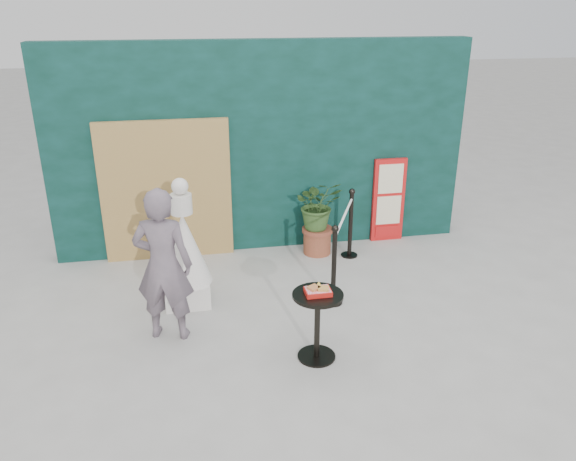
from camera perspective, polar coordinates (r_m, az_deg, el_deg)
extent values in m
plane|color=#ADAAA5|center=(5.96, 2.23, -13.31)|extent=(60.00, 60.00, 0.00)
cube|color=black|center=(8.19, -2.59, 8.34)|extent=(6.00, 0.30, 3.00)
cube|color=tan|center=(8.05, -12.24, 3.90)|extent=(1.80, 0.08, 2.00)
imported|color=slate|center=(6.12, -12.55, -3.46)|extent=(0.71, 0.56, 1.73)
cube|color=red|center=(8.72, 10.16, 3.06)|extent=(0.50, 0.06, 1.30)
cube|color=beige|center=(8.58, 10.39, 5.19)|extent=(0.38, 0.02, 0.45)
cube|color=beige|center=(8.74, 10.17, 2.06)|extent=(0.38, 0.02, 0.45)
cube|color=red|center=(8.86, 10.02, -0.06)|extent=(0.38, 0.02, 0.18)
cube|color=white|center=(7.08, -10.14, -6.07)|extent=(0.54, 0.54, 0.29)
cone|color=white|center=(6.83, -10.47, -1.74)|extent=(0.62, 0.62, 0.88)
cylinder|color=silver|center=(6.62, -10.80, 2.66)|extent=(0.25, 0.25, 0.23)
sphere|color=white|center=(6.55, -10.94, 4.43)|extent=(0.20, 0.20, 0.20)
cylinder|color=black|center=(6.05, 2.91, -12.61)|extent=(0.40, 0.40, 0.02)
cylinder|color=black|center=(5.85, 2.98, -9.80)|extent=(0.06, 0.06, 0.72)
cylinder|color=black|center=(5.66, 3.05, -6.58)|extent=(0.52, 0.52, 0.03)
cube|color=red|center=(5.65, 3.06, -6.23)|extent=(0.26, 0.19, 0.05)
cube|color=#EC1F3E|center=(5.63, 3.06, -5.98)|extent=(0.24, 0.17, 0.00)
cube|color=#DB9150|center=(5.63, 2.65, -5.84)|extent=(0.15, 0.14, 0.02)
cube|color=#E0A352|center=(5.62, 3.61, -5.89)|extent=(0.13, 0.13, 0.02)
cone|color=yellow|center=(5.66, 3.15, -5.44)|extent=(0.06, 0.06, 0.06)
cylinder|color=brown|center=(8.29, 2.98, -1.20)|extent=(0.40, 0.40, 0.34)
cylinder|color=brown|center=(8.22, 3.01, 0.06)|extent=(0.45, 0.45, 0.06)
imported|color=#305022|center=(8.07, 3.06, 2.68)|extent=(0.67, 0.58, 0.74)
cylinder|color=black|center=(7.03, 4.56, -7.24)|extent=(0.24, 0.24, 0.02)
cylinder|color=black|center=(6.81, 4.68, -3.80)|extent=(0.06, 0.06, 0.96)
sphere|color=black|center=(6.61, 4.82, 0.18)|extent=(0.09, 0.09, 0.09)
cylinder|color=black|center=(8.30, 6.23, -2.49)|extent=(0.24, 0.24, 0.02)
cylinder|color=black|center=(8.11, 6.37, 0.53)|extent=(0.06, 0.06, 0.96)
sphere|color=black|center=(7.94, 6.52, 3.95)|extent=(0.09, 0.09, 0.09)
cylinder|color=white|center=(7.31, 5.71, 1.42)|extent=(0.63, 1.31, 0.03)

